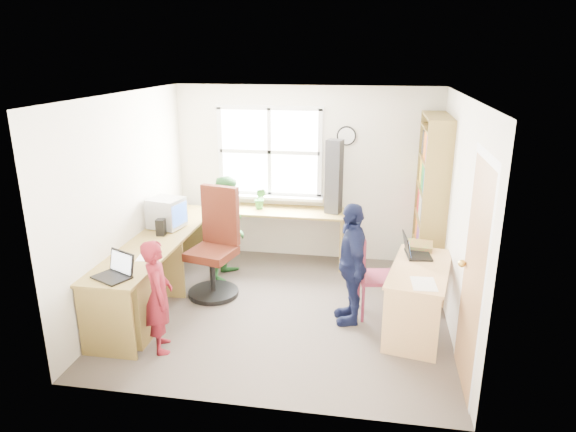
% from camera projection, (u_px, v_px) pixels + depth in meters
% --- Properties ---
extents(room, '(3.64, 3.44, 2.44)m').
position_uv_depth(room, '(287.00, 206.00, 5.58)').
color(room, '#494039').
rests_on(room, ground).
extents(l_desk, '(2.38, 2.95, 0.75)m').
position_uv_depth(l_desk, '(164.00, 276.00, 5.67)').
color(l_desk, olive).
rests_on(l_desk, ground).
extents(right_desk, '(0.78, 1.31, 0.71)m').
position_uv_depth(right_desk, '(419.00, 284.00, 5.32)').
color(right_desk, '#F0BA78').
rests_on(right_desk, ground).
extents(bookshelf, '(0.30, 1.02, 2.10)m').
position_uv_depth(bookshelf, '(430.00, 204.00, 6.41)').
color(bookshelf, olive).
rests_on(bookshelf, ground).
extents(swivel_chair, '(0.73, 0.73, 1.30)m').
position_uv_depth(swivel_chair, '(216.00, 249.00, 6.14)').
color(swivel_chair, black).
rests_on(swivel_chair, ground).
extents(wooden_chair, '(0.47, 0.47, 0.94)m').
position_uv_depth(wooden_chair, '(371.00, 272.00, 5.62)').
color(wooden_chair, '#913049').
rests_on(wooden_chair, ground).
extents(crt_monitor, '(0.45, 0.42, 0.38)m').
position_uv_depth(crt_monitor, '(166.00, 213.00, 6.25)').
color(crt_monitor, '#B2B4B7').
rests_on(crt_monitor, l_desk).
extents(laptop_left, '(0.43, 0.40, 0.23)m').
position_uv_depth(laptop_left, '(116.00, 271.00, 4.93)').
color(laptop_left, black).
rests_on(laptop_left, l_desk).
extents(laptop_right, '(0.33, 0.38, 0.24)m').
position_uv_depth(laptop_right, '(414.00, 251.00, 5.55)').
color(laptop_right, black).
rests_on(laptop_right, right_desk).
extents(speaker_a, '(0.11, 0.11, 0.20)m').
position_uv_depth(speaker_a, '(161.00, 227.00, 6.03)').
color(speaker_a, black).
rests_on(speaker_a, l_desk).
extents(speaker_b, '(0.11, 0.11, 0.18)m').
position_uv_depth(speaker_b, '(181.00, 211.00, 6.67)').
color(speaker_b, black).
rests_on(speaker_b, l_desk).
extents(cd_tower, '(0.24, 0.22, 0.99)m').
position_uv_depth(cd_tower, '(334.00, 177.00, 6.76)').
color(cd_tower, black).
rests_on(cd_tower, l_desk).
extents(game_box, '(0.31, 0.31, 0.06)m').
position_uv_depth(game_box, '(420.00, 246.00, 5.77)').
color(game_box, red).
rests_on(game_box, right_desk).
extents(paper_a, '(0.24, 0.31, 0.00)m').
position_uv_depth(paper_a, '(148.00, 256.00, 5.42)').
color(paper_a, white).
rests_on(paper_a, l_desk).
extents(paper_b, '(0.24, 0.34, 0.00)m').
position_uv_depth(paper_b, '(424.00, 284.00, 4.88)').
color(paper_b, white).
rests_on(paper_b, right_desk).
extents(potted_plant, '(0.19, 0.16, 0.30)m').
position_uv_depth(potted_plant, '(260.00, 199.00, 7.02)').
color(potted_plant, '#2E742F').
rests_on(potted_plant, l_desk).
extents(person_red, '(0.42, 0.49, 1.14)m').
position_uv_depth(person_red, '(158.00, 296.00, 4.94)').
color(person_red, maroon).
rests_on(person_red, ground).
extents(person_green, '(0.60, 0.72, 1.33)m').
position_uv_depth(person_green, '(229.00, 227.00, 6.59)').
color(person_green, '#29672A').
rests_on(person_green, ground).
extents(person_navy, '(0.48, 0.83, 1.34)m').
position_uv_depth(person_navy, '(351.00, 263.00, 5.45)').
color(person_navy, '#121738').
rests_on(person_navy, ground).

